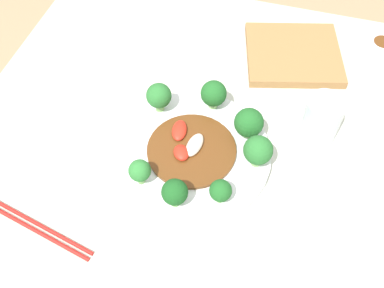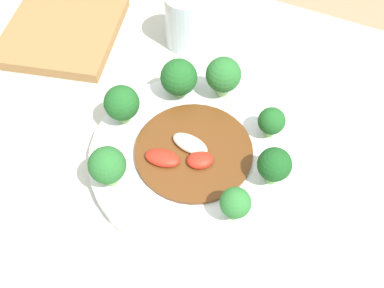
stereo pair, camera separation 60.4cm
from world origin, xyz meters
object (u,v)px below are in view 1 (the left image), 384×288
plate (192,153)px  broccoli_west (175,193)px  broccoli_northeast (159,96)px  sauce_dish (383,44)px  broccoli_south (258,151)px  chopsticks (39,229)px  broccoli_southeast (249,123)px  broccoli_northwest (140,171)px  drinking_glass (321,120)px  broccoli_east (214,94)px  cutting_board (293,54)px  broccoli_southwest (221,191)px  stirfry_center (191,147)px

plate → broccoli_west: 0.13m
broccoli_northeast → sauce_dish: broccoli_northeast is taller
broccoli_west → broccoli_south: (0.13, -0.12, 0.00)m
chopsticks → broccoli_southeast: bearing=-46.6°
broccoli_northwest → sauce_dish: size_ratio=0.95×
drinking_glass → sauce_dish: drinking_glass is taller
broccoli_northeast → chopsticks: 0.34m
broccoli_northeast → drinking_glass: (0.04, -0.33, -0.01)m
broccoli_northeast → sauce_dish: size_ratio=1.11×
broccoli_east → cutting_board: (0.22, -0.14, -0.05)m
broccoli_southwest → cutting_board: bearing=-9.5°
broccoli_northwest → drinking_glass: size_ratio=0.57×
stirfry_center → broccoli_west: bearing=-176.8°
broccoli_northeast → cutting_board: 0.36m
plate → drinking_glass: drinking_glass is taller
broccoli_west → broccoli_east: broccoli_east is taller
broccoli_west → sauce_dish: 0.66m
cutting_board → drinking_glass: bearing=-159.7°
broccoli_west → broccoli_northwest: broccoli_west is taller
broccoli_southeast → sauce_dish: size_ratio=1.10×
broccoli_south → broccoli_southeast: bearing=25.6°
drinking_glass → cutting_board: drinking_glass is taller
broccoli_east → sauce_dish: size_ratio=1.09×
plate → broccoli_southeast: size_ratio=4.66×
broccoli_southeast → broccoli_east: (0.05, 0.08, 0.00)m
broccoli_south → broccoli_northeast: size_ratio=1.04×
broccoli_east → chopsticks: size_ratio=0.30×
broccoli_southeast → broccoli_southwest: bearing=174.0°
chopsticks → cutting_board: size_ratio=0.86×
broccoli_northwest → broccoli_northeast: 0.18m
broccoli_northwest → stirfry_center: size_ratio=0.33×
chopsticks → cutting_board: (0.57, -0.37, 0.01)m
plate → broccoli_southwest: 0.13m
broccoli_southwest → broccoli_northeast: size_ratio=0.79×
cutting_board → broccoli_southwest: bearing=170.5°
broccoli_northwest → broccoli_northeast: size_ratio=0.86×
broccoli_south → chopsticks: bearing=124.2°
broccoli_east → broccoli_southwest: broccoli_east is taller
broccoli_southwest → broccoli_south: broccoli_south is taller
stirfry_center → cutting_board: (0.34, -0.15, -0.02)m
chopsticks → sauce_dish: 0.88m
broccoli_west → broccoli_southwest: 0.08m
plate → broccoli_northeast: broccoli_northeast is taller
broccoli_east → sauce_dish: (0.31, -0.34, -0.05)m
stirfry_center → drinking_glass: size_ratio=1.71×
chopsticks → cutting_board: bearing=-33.1°
cutting_board → broccoli_west: bearing=162.2°
sauce_dish → broccoli_west: bearing=147.9°
broccoli_northwest → chopsticks: (-0.13, 0.15, -0.05)m
plate → chopsticks: bearing=136.4°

